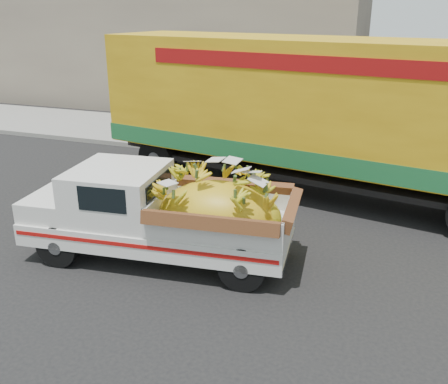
% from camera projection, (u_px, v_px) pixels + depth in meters
% --- Properties ---
extents(ground, '(100.00, 100.00, 0.00)m').
position_uv_depth(ground, '(223.00, 251.00, 9.72)').
color(ground, black).
rests_on(ground, ground).
extents(curb, '(60.00, 0.25, 0.15)m').
position_uv_depth(curb, '(294.00, 161.00, 15.19)').
color(curb, gray).
rests_on(curb, ground).
extents(sidewalk, '(60.00, 4.00, 0.14)m').
position_uv_depth(sidewalk, '(307.00, 144.00, 17.04)').
color(sidewalk, gray).
rests_on(sidewalk, ground).
extents(building_left, '(18.00, 6.00, 5.00)m').
position_uv_depth(building_left, '(169.00, 51.00, 23.97)').
color(building_left, gray).
rests_on(building_left, ground).
extents(pickup_truck, '(5.06, 2.30, 1.72)m').
position_uv_depth(pickup_truck, '(177.00, 214.00, 9.11)').
color(pickup_truck, black).
rests_on(pickup_truck, ground).
extents(semi_trailer, '(12.08, 4.63, 3.80)m').
position_uv_depth(semi_trailer, '(332.00, 112.00, 11.88)').
color(semi_trailer, black).
rests_on(semi_trailer, ground).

